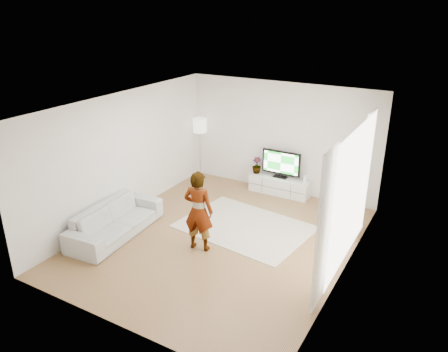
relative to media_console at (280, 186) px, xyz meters
The scene contains 17 objects.
floor 2.78m from the media_console, 92.58° to the right, with size 6.00×6.00×0.00m, color #A57E4A.
ceiling 3.79m from the media_console, 92.58° to the right, with size 6.00×6.00×0.00m, color white.
wall_left 3.99m from the media_console, 133.51° to the right, with size 0.02×6.00×2.80m, color white.
wall_right 3.83m from the media_console, 49.33° to the right, with size 0.02×6.00×2.80m, color white.
wall_back 1.21m from the media_console, 117.90° to the left, with size 5.00×0.02×2.80m, color white.
wall_front 5.89m from the media_console, 91.24° to the right, with size 5.00×0.02×2.80m, color white.
window 3.63m from the media_console, 46.30° to the right, with size 0.01×2.60×2.50m, color white.
curtain_near 4.54m from the media_console, 58.85° to the right, with size 0.04×0.70×2.60m, color white.
curtain_far 2.80m from the media_console, 27.11° to the right, with size 0.04×0.70×2.60m, color white.
media_console is the anchor object (origin of this frame).
television 0.60m from the media_console, 90.00° to the left, with size 1.01×0.20×0.70m.
game_console 0.75m from the media_console, ahead, with size 0.08×0.15×0.20m.
potted_plant 0.79m from the media_console, behind, with size 0.24×0.24×0.42m, color #3F7238.
rug 2.05m from the media_console, 88.45° to the right, with size 2.69×1.94×0.01m, color beige.
player 3.35m from the media_console, 95.46° to the right, with size 0.59×0.39×1.63m, color #334772.
sofa 4.25m from the media_console, 120.19° to the right, with size 2.26×0.88×0.66m, color beige.
floor_lamp 2.62m from the media_console, behind, with size 0.38×0.38×1.69m.
Camera 1 is at (3.98, -6.80, 4.56)m, focal length 35.00 mm.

